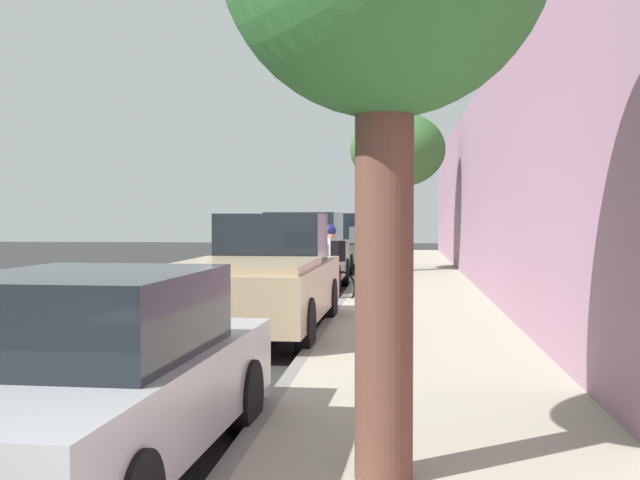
% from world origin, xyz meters
% --- Properties ---
extents(ground, '(74.85, 74.85, 0.00)m').
position_xyz_m(ground, '(0.00, 0.00, 0.00)').
color(ground, '#2C2C2C').
extents(sidewalk, '(3.01, 46.78, 0.14)m').
position_xyz_m(sidewalk, '(3.50, 0.00, 0.07)').
color(sidewalk, '#A9A48E').
rests_on(sidewalk, ground).
extents(curb_edge, '(0.16, 46.78, 0.14)m').
position_xyz_m(curb_edge, '(1.92, 0.00, 0.07)').
color(curb_edge, gray).
rests_on(curb_edge, ground).
extents(lane_stripe_centre, '(0.14, 44.20, 0.01)m').
position_xyz_m(lane_stripe_centre, '(-3.16, -1.29, 0.00)').
color(lane_stripe_centre, white).
rests_on(lane_stripe_centre, ground).
extents(lane_stripe_bike_edge, '(0.12, 46.78, 0.01)m').
position_xyz_m(lane_stripe_bike_edge, '(0.45, 0.00, 0.00)').
color(lane_stripe_bike_edge, white).
rests_on(lane_stripe_bike_edge, ground).
extents(building_facade, '(0.50, 46.78, 4.98)m').
position_xyz_m(building_facade, '(5.26, 0.00, 2.49)').
color(building_facade, '#9F738C').
rests_on(building_facade, ground).
extents(parked_sedan_silver_second, '(1.97, 4.47, 1.52)m').
position_xyz_m(parked_sedan_silver_second, '(0.91, -11.98, 0.75)').
color(parked_sedan_silver_second, '#B7BABF').
rests_on(parked_sedan_silver_second, ground).
extents(parked_pickup_tan_mid, '(2.08, 5.33, 1.95)m').
position_xyz_m(parked_pickup_tan_mid, '(0.97, -4.88, 0.90)').
color(parked_pickup_tan_mid, tan).
rests_on(parked_pickup_tan_mid, ground).
extents(parked_suv_grey_far, '(1.98, 4.71, 1.99)m').
position_xyz_m(parked_suv_grey_far, '(0.75, 2.63, 1.03)').
color(parked_suv_grey_far, slate).
rests_on(parked_suv_grey_far, ground).
extents(parked_sedan_green_farthest, '(1.96, 4.46, 1.52)m').
position_xyz_m(parked_sedan_green_farthest, '(0.73, 9.76, 0.75)').
color(parked_sedan_green_farthest, '#1E512D').
rests_on(parked_sedan_green_farthest, ground).
extents(parked_suv_dark_blue_end, '(1.99, 4.71, 1.99)m').
position_xyz_m(parked_suv_dark_blue_end, '(0.84, 18.36, 1.03)').
color(parked_suv_dark_blue_end, navy).
rests_on(parked_suv_dark_blue_end, ground).
extents(bicycle_at_curb, '(1.51, 0.98, 0.78)m').
position_xyz_m(bicycle_at_curb, '(1.45, -0.00, 0.38)').
color(bicycle_at_curb, black).
rests_on(bicycle_at_curb, ground).
extents(cyclist_with_backpack, '(0.52, 0.56, 1.72)m').
position_xyz_m(cyclist_with_backpack, '(1.67, -0.46, 1.05)').
color(cyclist_with_backpack, '#C6B284').
rests_on(cyclist_with_backpack, ground).
extents(street_tree_mid_block, '(3.01, 3.01, 5.04)m').
position_xyz_m(street_tree_mid_block, '(3.03, 8.16, 3.94)').
color(street_tree_mid_block, brown).
rests_on(street_tree_mid_block, sidewalk).
extents(fire_hydrant, '(0.22, 0.22, 0.84)m').
position_xyz_m(fire_hydrant, '(2.35, 3.83, 0.57)').
color(fire_hydrant, red).
rests_on(fire_hydrant, sidewalk).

